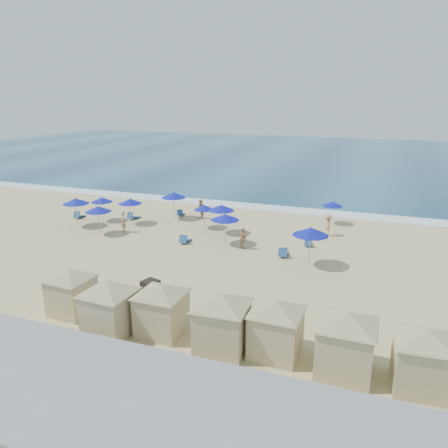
{
  "coord_description": "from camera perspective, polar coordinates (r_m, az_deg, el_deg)",
  "views": [
    {
      "loc": [
        11.4,
        -25.25,
        10.74
      ],
      "look_at": [
        0.84,
        3.0,
        1.84
      ],
      "focal_mm": 35.0,
      "sensor_mm": 36.0,
      "label": 1
    }
  ],
  "objects": [
    {
      "name": "cabana_1",
      "position": [
        21.13,
        -14.75,
        -9.74
      ],
      "size": [
        4.48,
        4.48,
        2.81
      ],
      "color": "tan",
      "rests_on": "ground"
    },
    {
      "name": "umbrella_8",
      "position": [
        38.74,
        13.99,
        2.56
      ],
      "size": [
        1.8,
        1.8,
        2.05
      ],
      "color": "#A5A8AD",
      "rests_on": "ground"
    },
    {
      "name": "umbrella_5",
      "position": [
        36.46,
        -2.61,
        2.17
      ],
      "size": [
        1.79,
        1.79,
        2.04
      ],
      "color": "#A5A8AD",
      "rests_on": "ground"
    },
    {
      "name": "umbrella_6",
      "position": [
        34.89,
        -0.34,
        2.13
      ],
      "size": [
        2.15,
        2.15,
        2.45
      ],
      "color": "#A5A8AD",
      "rests_on": "ground"
    },
    {
      "name": "beachgoer_2",
      "position": [
        31.65,
        2.49,
        -1.91
      ],
      "size": [
        0.99,
        0.79,
        1.58
      ],
      "primitive_type": "imported",
      "rotation": [
        0.0,
        0.0,
        2.63
      ],
      "color": "tan",
      "rests_on": "ground"
    },
    {
      "name": "cabana_3",
      "position": [
        19.18,
        -0.27,
        -11.8
      ],
      "size": [
        4.62,
        4.62,
        2.9
      ],
      "color": "tan",
      "rests_on": "ground"
    },
    {
      "name": "cabana_4",
      "position": [
        19.0,
        6.84,
        -12.48
      ],
      "size": [
        4.42,
        4.42,
        2.77
      ],
      "color": "tan",
      "rests_on": "ground"
    },
    {
      "name": "beach_chair_1",
      "position": [
        40.29,
        -11.83,
        0.99
      ],
      "size": [
        0.94,
        1.44,
        0.73
      ],
      "color": "navy",
      "rests_on": "ground"
    },
    {
      "name": "beach_chair_5",
      "position": [
        33.0,
        10.95,
        -2.43
      ],
      "size": [
        0.71,
        1.3,
        0.68
      ],
      "color": "navy",
      "rests_on": "ground"
    },
    {
      "name": "cabana_6",
      "position": [
        18.5,
        24.62,
        -14.9
      ],
      "size": [
        4.39,
        4.39,
        2.76
      ],
      "color": "tan",
      "rests_on": "ground"
    },
    {
      "name": "cabana_5",
      "position": [
        18.36,
        15.69,
        -13.81
      ],
      "size": [
        4.67,
        4.67,
        2.93
      ],
      "color": "tan",
      "rests_on": "ground"
    },
    {
      "name": "beachgoer_0",
      "position": [
        36.42,
        -13.03,
        0.29
      ],
      "size": [
        0.73,
        0.76,
        1.75
      ],
      "primitive_type": "imported",
      "rotation": [
        0.0,
        0.0,
        5.41
      ],
      "color": "tan",
      "rests_on": "ground"
    },
    {
      "name": "umbrella_3",
      "position": [
        36.09,
        -16.12,
        1.89
      ],
      "size": [
        2.11,
        2.11,
        2.4
      ],
      "color": "#A5A8AD",
      "rests_on": "ground"
    },
    {
      "name": "ground",
      "position": [
        29.71,
        -3.55,
        -4.79
      ],
      "size": [
        160.0,
        160.0,
        0.0
      ],
      "primitive_type": "plane",
      "color": "tan",
      "rests_on": "ground"
    },
    {
      "name": "umbrella_2",
      "position": [
        38.37,
        -12.17,
        2.92
      ],
      "size": [
        2.05,
        2.05,
        2.33
      ],
      "color": "#A5A8AD",
      "rests_on": "ground"
    },
    {
      "name": "ocean",
      "position": [
        81.76,
        12.44,
        8.52
      ],
      "size": [
        160.0,
        80.0,
        0.06
      ],
      "primitive_type": "cube",
      "color": "navy",
      "rests_on": "ground"
    },
    {
      "name": "beach_chair_2",
      "position": [
        40.74,
        -5.7,
        1.4
      ],
      "size": [
        0.78,
        1.29,
        0.67
      ],
      "color": "navy",
      "rests_on": "ground"
    },
    {
      "name": "umbrella_7",
      "position": [
        32.22,
        0.15,
        0.91
      ],
      "size": [
        2.14,
        2.14,
        2.44
      ],
      "color": "#A5A8AD",
      "rests_on": "ground"
    },
    {
      "name": "beach_chair_0",
      "position": [
        41.89,
        -18.43,
        1.07
      ],
      "size": [
        0.72,
        1.37,
        0.72
      ],
      "color": "navy",
      "rests_on": "ground"
    },
    {
      "name": "cabana_2",
      "position": [
        20.65,
        -8.21,
        -10.13
      ],
      "size": [
        4.35,
        4.35,
        2.73
      ],
      "color": "tan",
      "rests_on": "ground"
    },
    {
      "name": "umbrella_4",
      "position": [
        39.37,
        -6.61,
        3.78
      ],
      "size": [
        2.22,
        2.22,
        2.53
      ],
      "color": "#A5A8AD",
      "rests_on": "ground"
    },
    {
      "name": "beachgoer_3",
      "position": [
        35.56,
        13.36,
        -0.13
      ],
      "size": [
        0.71,
        1.16,
        1.75
      ],
      "primitive_type": "imported",
      "rotation": [
        0.0,
        0.0,
        4.76
      ],
      "color": "tan",
      "rests_on": "ground"
    },
    {
      "name": "seawall",
      "position": [
        19.23,
        -20.82,
        -16.4
      ],
      "size": [
        160.0,
        6.1,
        1.22
      ],
      "color": "gray",
      "rests_on": "ground"
    },
    {
      "name": "trash_bin",
      "position": [
        24.99,
        -9.56,
        -8.2
      ],
      "size": [
        1.03,
        1.03,
        0.83
      ],
      "primitive_type": "cube",
      "rotation": [
        0.0,
        0.0,
        -0.28
      ],
      "color": "black",
      "rests_on": "ground"
    },
    {
      "name": "umbrella_0",
      "position": [
        39.96,
        -15.68,
        3.07
      ],
      "size": [
        1.95,
        1.95,
        2.22
      ],
      "color": "#A5A8AD",
      "rests_on": "ground"
    },
    {
      "name": "beach_chair_4",
      "position": [
        30.6,
        7.76,
        -3.75
      ],
      "size": [
        0.74,
        1.42,
        0.75
      ],
      "color": "navy",
      "rests_on": "ground"
    },
    {
      "name": "umbrella_9",
      "position": [
        28.58,
        11.25,
        -0.96
      ],
      "size": [
        2.38,
        2.38,
        2.71
      ],
      "color": "#A5A8AD",
      "rests_on": "ground"
    },
    {
      "name": "surf_line",
      "position": [
        43.65,
        4.73,
        2.19
      ],
      "size": [
        160.0,
        2.5,
        0.08
      ],
      "primitive_type": "cube",
      "color": "white",
      "rests_on": "ground"
    },
    {
      "name": "umbrella_1",
      "position": [
        38.81,
        -18.79,
        2.85
      ],
      "size": [
        2.24,
        2.24,
        2.55
      ],
      "color": "#A5A8AD",
      "rests_on": "ground"
    },
    {
      "name": "cabana_0",
      "position": [
        23.57,
        -19.39,
        -7.64
      ],
      "size": [
        4.17,
        4.17,
        2.62
      ],
      "color": "tan",
      "rests_on": "ground"
    },
    {
      "name": "beachgoer_1",
      "position": [
        39.39,
        -3.06,
        1.92
      ],
      "size": [
        1.07,
        1.09,
        1.77
      ],
      "primitive_type": "imported",
      "rotation": [
        0.0,
        0.0,
        5.43
      ],
      "color": "tan",
      "rests_on": "ground"
    },
    {
      "name": "beach_chair_3",
      "position": [
        33.2,
        -5.14,
        -2.05
      ],
      "size": [
        0.68,
        1.36,
        0.73
      ],
      "color": "navy",
      "rests_on": "ground"
    }
  ]
}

